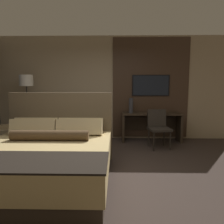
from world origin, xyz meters
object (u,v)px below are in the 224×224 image
bed (47,158)px  tv (151,85)px  armchair_by_window (4,139)px  floor_lamp (26,86)px  book (160,113)px  vase_tall (131,106)px  desk_chair (158,125)px  desk (151,122)px

bed → tv: 3.52m
tv → armchair_by_window: tv is taller
floor_lamp → armchair_by_window: bearing=-111.5°
book → tv: bearing=126.3°
vase_tall → desk_chair: bearing=-43.5°
armchair_by_window → vase_tall: size_ratio=2.73×
vase_tall → book: vase_tall is taller
desk → floor_lamp: bearing=-175.9°
desk → vase_tall: bearing=-177.5°
bed → desk: 3.18m
bed → desk_chair: bearing=40.9°
desk_chair → vase_tall: 0.94m
floor_lamp → vase_tall: floor_lamp is taller
desk_chair → floor_lamp: bearing=163.7°
book → desk_chair: bearing=-103.7°
bed → armchair_by_window: size_ratio=2.05×
desk_chair → book: bearing=66.5°
tv → book: 0.79m
bed → desk_chair: size_ratio=2.41×
bed → vase_tall: bed is taller
bed → tv: (2.03, 2.65, 1.11)m
tv → desk: bearing=-90.0°
bed → desk: bearing=50.1°
tv → vase_tall: tv is taller
tv → armchair_by_window: size_ratio=0.94×
tv → book: (0.21, -0.28, -0.70)m
desk → armchair_by_window: armchair_by_window is taller
floor_lamp → vase_tall: (2.67, 0.21, -0.51)m
floor_lamp → book: size_ratio=7.02×
tv → floor_lamp: size_ratio=0.57×
armchair_by_window → book: book is taller
desk → floor_lamp: 3.36m
desk → tv: (0.00, 0.21, 0.97)m
floor_lamp → book: bearing=2.8°
book → vase_tall: bearing=176.8°
tv → floor_lamp: (-3.21, -0.45, -0.01)m
desk_chair → armchair_by_window: (-3.57, -0.34, -0.29)m
bed → armchair_by_window: 2.09m
tv → floor_lamp: tv is taller
desk_chair → floor_lamp: floor_lamp is taller
desk_chair → armchair_by_window: 3.60m
desk → desk_chair: size_ratio=1.70×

